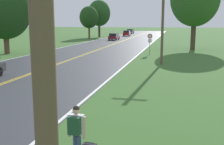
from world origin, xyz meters
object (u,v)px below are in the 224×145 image
Objects in this scene: tree_right_cluster at (99,13)px; car_maroon_hatchback_mid_near at (114,36)px; car_red_hatchback_mid_far at (127,33)px; tree_mid_treeline at (4,8)px; traffic_sign at (150,39)px; hitchhiker_person at (76,128)px; car_dark_blue_van_receding at (130,31)px; tree_behind_sign at (89,17)px.

tree_right_cluster is 2.30× the size of car_maroon_hatchback_mid_near.
tree_right_cluster is at bearing 138.11° from car_red_hatchback_mid_far.
car_maroon_hatchback_mid_near is (7.15, 29.17, -4.73)m from tree_mid_treeline.
traffic_sign is at bearing -65.78° from tree_right_cluster.
tree_mid_treeline is at bearing 39.87° from hitchhiker_person.
tree_mid_treeline is 1.95× the size of car_dark_blue_van_receding.
tree_mid_treeline reaches higher than traffic_sign.
tree_behind_sign is 15.85m from car_red_hatchback_mid_far.
tree_right_cluster reaches higher than car_maroon_hatchback_mid_near.
tree_right_cluster is (1.01, 39.37, 0.54)m from tree_mid_treeline.
car_red_hatchback_mid_far is (6.56, 13.83, -4.12)m from tree_behind_sign.
tree_mid_treeline reaches higher than hitchhiker_person.
car_maroon_hatchback_mid_near is 1.12× the size of car_red_hatchback_mid_far.
car_red_hatchback_mid_far is (-10.87, 70.49, -0.19)m from hitchhiker_person.
car_red_hatchback_mid_far is at bearing 64.61° from tree_behind_sign.
car_red_hatchback_mid_far is at bearing 11.96° from hitchhiker_person.
tree_right_cluster is 2.57× the size of car_red_hatchback_mid_far.
car_maroon_hatchback_mid_near is at bearing 14.53° from hitchhiker_person.
car_maroon_hatchback_mid_near is at bearing -58.96° from tree_right_cluster.
tree_right_cluster reaches higher than car_dark_blue_van_receding.
car_maroon_hatchback_mid_near is (6.79, -3.60, -4.14)m from tree_behind_sign.
tree_right_cluster is (0.64, 6.61, 1.13)m from tree_behind_sign.
tree_right_cluster is 10.71m from car_red_hatchback_mid_far.
tree_behind_sign is 0.80× the size of tree_right_cluster.
tree_right_cluster is at bearing 84.43° from tree_behind_sign.
traffic_sign is at bearing -165.90° from car_dark_blue_van_receding.
car_red_hatchback_mid_far is (5.92, 7.22, -5.25)m from tree_right_cluster.
tree_behind_sign is at bearing 152.07° from car_red_hatchback_mid_far.
tree_mid_treeline is 0.99× the size of tree_right_cluster.
traffic_sign is at bearing -158.12° from car_maroon_hatchback_mid_near.
tree_behind_sign is at bearing 20.29° from hitchhiker_person.
tree_mid_treeline is 39.39m from tree_right_cluster.
car_red_hatchback_mid_far is at bearing 50.65° from tree_right_cluster.
traffic_sign is 28.02m from car_maroon_hatchback_mid_near.
tree_behind_sign is 0.81× the size of tree_mid_treeline.
car_dark_blue_van_receding is (-12.03, 83.88, -0.16)m from hitchhiker_person.
hitchhiker_person is 30.14m from tree_mid_treeline.
tree_behind_sign is 1.84× the size of car_maroon_hatchback_mid_near.
car_maroon_hatchback_mid_near is at bearing 178.20° from car_red_hatchback_mid_far.
traffic_sign reaches higher than hitchhiker_person.
traffic_sign is 58.08m from car_dark_blue_van_receding.
tree_mid_treeline reaches higher than car_dark_blue_van_receding.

